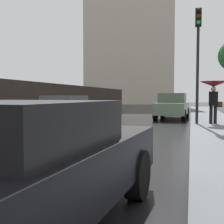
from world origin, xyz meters
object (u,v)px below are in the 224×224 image
at_px(car_maroon_mid_road, 175,104).
at_px(car_green_behind_camera, 172,106).
at_px(traffic_light, 198,45).
at_px(car_grey_far_ahead, 64,110).
at_px(car_black_near_kerb, 20,165).
at_px(pedestrian_with_umbrella_near, 214,89).

distance_m(car_maroon_mid_road, car_green_behind_camera, 5.88).
height_order(car_maroon_mid_road, traffic_light, traffic_light).
height_order(car_grey_far_ahead, traffic_light, traffic_light).
bearing_deg(traffic_light, car_black_near_kerb, -99.61).
bearing_deg(car_maroon_mid_road, car_grey_far_ahead, -115.61).
relative_size(car_green_behind_camera, pedestrian_with_umbrella_near, 2.17).
height_order(car_black_near_kerb, pedestrian_with_umbrella_near, pedestrian_with_umbrella_near).
height_order(car_grey_far_ahead, car_green_behind_camera, car_green_behind_camera).
bearing_deg(car_maroon_mid_road, traffic_light, -85.23).
xyz_separation_m(car_maroon_mid_road, traffic_light, (1.47, -9.87, 2.79)).
bearing_deg(pedestrian_with_umbrella_near, car_grey_far_ahead, 5.50).
distance_m(car_grey_far_ahead, pedestrian_with_umbrella_near, 6.70).
distance_m(car_grey_far_ahead, traffic_light, 6.56).
bearing_deg(car_maroon_mid_road, pedestrian_with_umbrella_near, -81.13).
bearing_deg(car_black_near_kerb, traffic_light, 84.66).
xyz_separation_m(car_grey_far_ahead, traffic_light, (5.84, 1.00, 2.81)).
distance_m(car_green_behind_camera, traffic_light, 5.03).
height_order(pedestrian_with_umbrella_near, traffic_light, traffic_light).
relative_size(car_green_behind_camera, traffic_light, 0.81).
bearing_deg(car_black_near_kerb, car_grey_far_ahead, 116.78).
bearing_deg(car_green_behind_camera, car_maroon_mid_road, 94.50).
xyz_separation_m(car_maroon_mid_road, car_grey_far_ahead, (-4.37, -10.88, -0.02)).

